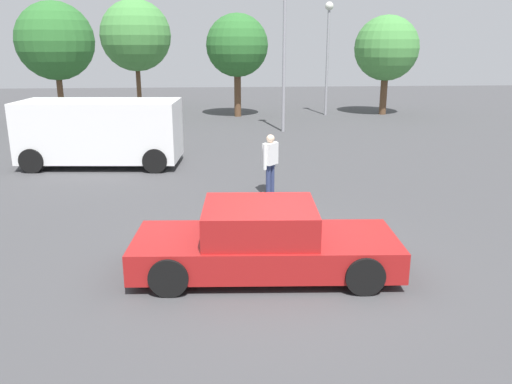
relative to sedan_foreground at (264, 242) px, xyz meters
name	(u,v)px	position (x,y,z in m)	size (l,w,h in m)	color
ground_plane	(277,271)	(0.24, 0.04, -0.57)	(80.00, 80.00, 0.00)	#424244
sedan_foreground	(264,242)	(0.00, 0.00, 0.00)	(4.61, 2.07, 1.24)	maroon
dog	(241,205)	(-0.22, 3.18, -0.32)	(0.58, 0.40, 0.41)	beige
van_white	(101,131)	(-4.48, 8.69, 0.58)	(5.17, 2.62, 2.12)	white
pedestrian	(270,159)	(0.64, 4.92, 0.38)	(0.44, 0.46, 1.60)	navy
light_post_near	(285,26)	(2.31, 14.98, 4.04)	(0.44, 0.44, 6.85)	gray
light_post_far	(328,39)	(5.43, 20.44, 3.54)	(0.44, 0.44, 6.00)	gray
tree_back_left	(55,41)	(-8.25, 17.91, 3.40)	(3.66, 3.66, 5.81)	brown
tree_back_center	(387,48)	(8.70, 20.43, 3.03)	(3.51, 3.51, 5.37)	brown
tree_back_right	(237,46)	(0.50, 20.23, 3.18)	(3.30, 3.30, 5.42)	brown
tree_far_right	(136,36)	(-5.43, 24.80, 3.75)	(4.23, 4.23, 6.44)	brown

